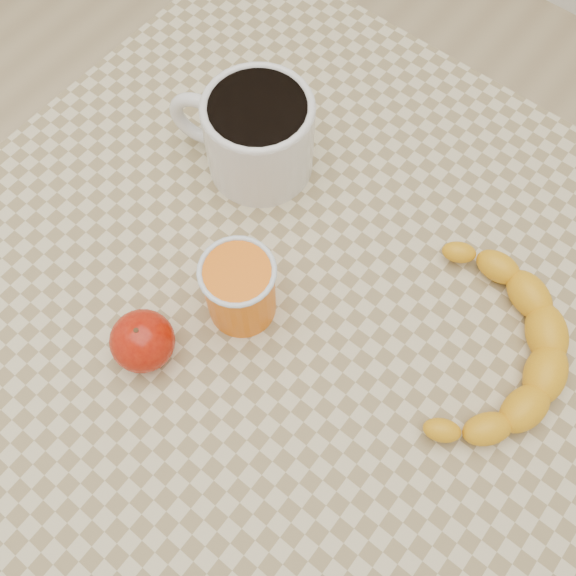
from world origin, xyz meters
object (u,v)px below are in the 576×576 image
Objects in this scene: apple at (142,341)px; orange_juice_glass at (240,289)px; coffee_mug at (256,133)px; table at (288,325)px; banana at (491,347)px.

orange_juice_glass is at bearing 65.84° from apple.
coffee_mug is 0.26m from apple.
coffee_mug is at bearing 140.18° from table.
orange_juice_glass is 0.26m from banana.
orange_juice_glass reaches higher than apple.
table is 4.32× the size of coffee_mug.
table is 0.14m from orange_juice_glass.
table is 2.61× the size of banana.
orange_juice_glass is 1.10× the size of apple.
table is at bearing -176.85° from banana.
table is 0.23m from coffee_mug.
coffee_mug is at bearing 156.19° from banana.
apple is at bearing -114.16° from orange_juice_glass.
coffee_mug is at bearing 124.59° from orange_juice_glass.
banana is at bearing -6.30° from coffee_mug.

